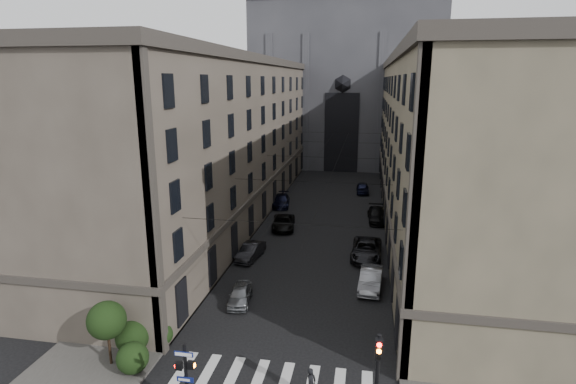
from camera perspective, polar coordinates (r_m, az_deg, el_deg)
The scene contains 19 objects.
sidewalk_left at distance 56.82m, azimuth -5.83°, elevation -2.51°, with size 7.00×80.00×0.15m, color #383533.
sidewalk_right at distance 55.05m, azimuth 15.73°, elevation -3.53°, with size 7.00×80.00×0.15m, color #383533.
zebra_crossing at distance 27.21m, azimuth -2.04°, elevation -22.58°, with size 11.00×3.20×0.01m, color beige.
building_left at distance 55.79m, azimuth -9.00°, elevation 6.82°, with size 13.60×60.60×18.85m.
building_right at distance 53.47m, azimuth 19.55°, elevation 5.87°, with size 13.60×60.60×18.85m.
gothic_tower at distance 91.39m, azimuth 7.44°, elevation 14.97°, with size 35.00×23.00×58.00m.
pedestrian_signal_left at distance 24.06m, azimuth -12.85°, elevation -21.69°, with size 1.02×0.38×4.00m.
traffic_light_right at distance 22.38m, azimuth 11.29°, elevation -21.61°, with size 0.34×0.50×5.20m.
shrub_cluster at distance 29.05m, azimuth -19.92°, elevation -16.67°, with size 3.90×4.40×3.90m.
tram_wires at distance 52.92m, azimuth 4.89°, elevation 4.26°, with size 14.00×60.00×0.43m.
car_left_near at distance 34.55m, azimuth -6.10°, elevation -12.80°, with size 1.58×3.93×1.34m, color slate.
car_left_midnear at distance 42.27m, azimuth -4.78°, elevation -7.51°, with size 1.52×4.35×1.43m, color black.
car_left_midfar at distance 50.25m, azimuth -0.59°, elevation -3.90°, with size 2.38×5.17×1.44m, color black.
car_left_far at distance 59.06m, azimuth -0.87°, elevation -1.11°, with size 2.10×5.17×1.50m, color black.
car_right_near at distance 37.03m, azimuth 10.47°, elevation -10.83°, with size 1.68×4.82×1.59m, color gray.
car_right_midnear at distance 42.91m, azimuth 9.93°, elevation -7.20°, with size 2.71×5.88×1.63m, color black.
car_right_midfar at distance 53.78m, azimuth 11.30°, elevation -2.90°, with size 2.17×5.35×1.55m, color black.
car_right_far at distance 66.78m, azimuth 9.45°, elevation 0.49°, with size 1.76×4.38×1.49m, color black.
pedestrian at distance 25.38m, azimuth 2.95°, elevation -23.17°, with size 0.65×0.43×1.80m, color black.
Camera 1 is at (4.72, -16.30, 16.26)m, focal length 28.00 mm.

